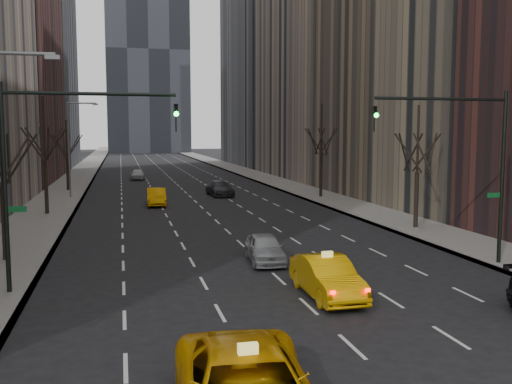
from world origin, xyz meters
TOP-DOWN VIEW (x-y plane):
  - sidewalk_left at (-12.25, 70.00)m, footprint 4.50×320.00m
  - sidewalk_right at (12.25, 70.00)m, footprint 4.50×320.00m
  - bld_right_deep at (21.50, 95.00)m, footprint 14.00×30.00m
  - tree_lw_b at (-12.00, 18.00)m, footprint 3.36×3.50m
  - tree_lw_c at (-12.00, 34.00)m, footprint 3.36×3.50m
  - tree_lw_d at (-12.00, 52.00)m, footprint 3.36×3.50m
  - tree_rw_b at (12.00, 22.00)m, footprint 3.36×3.50m
  - tree_rw_c at (12.00, 40.00)m, footprint 3.36×3.50m
  - traffic_mast_left at (-9.11, 12.00)m, footprint 6.69×0.39m
  - traffic_mast_right at (9.11, 12.00)m, footprint 6.69×0.39m
  - streetlight_far at (-10.84, 45.00)m, footprint 2.83×0.22m
  - taxi_sedan at (1.06, 8.98)m, footprint 1.64×4.70m
  - silver_sedan_ahead at (0.19, 15.15)m, footprint 1.96×4.19m
  - far_taxi at (-3.59, 38.05)m, footprint 1.74×4.55m
  - far_suv_grey at (2.95, 44.15)m, footprint 2.42×5.20m
  - far_car_white at (-4.37, 65.17)m, footprint 2.04×4.33m

SIDE VIEW (x-z plane):
  - sidewalk_left at x=-12.25m, z-range 0.00..0.15m
  - sidewalk_right at x=12.25m, z-range 0.00..0.15m
  - silver_sedan_ahead at x=0.19m, z-range 0.00..1.39m
  - far_car_white at x=-4.37m, z-range 0.00..1.43m
  - far_suv_grey at x=2.95m, z-range 0.00..1.47m
  - far_taxi at x=-3.59m, z-range 0.00..1.48m
  - taxi_sedan at x=1.06m, z-range 0.00..1.55m
  - tree_lw_d at x=-12.00m, z-range -0.12..7.24m
  - tree_lw_b at x=-12.00m, z-range -0.19..7.63m
  - tree_rw_b at x=12.00m, z-range -0.19..7.63m
  - tree_lw_c at x=-12.00m, z-range -0.33..8.41m
  - tree_rw_c at x=12.00m, z-range -0.33..8.41m
  - traffic_mast_left at x=-9.11m, z-range 1.49..9.49m
  - traffic_mast_right at x=9.11m, z-range 1.49..9.49m
  - streetlight_far at x=-10.84m, z-range 1.12..10.12m
  - bld_right_deep at x=21.50m, z-range 0.00..58.00m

